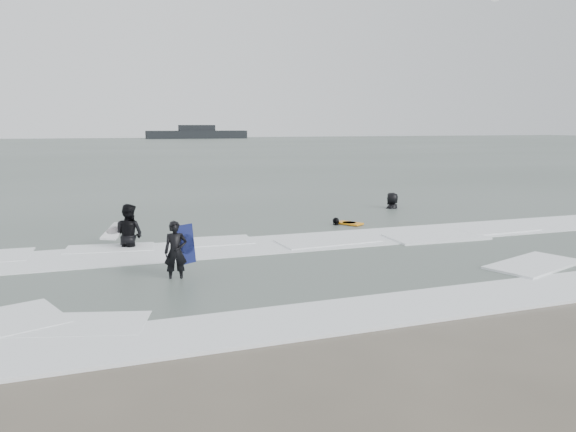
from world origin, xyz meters
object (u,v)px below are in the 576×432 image
object	(u,v)px
surfer_wading	(130,249)
vessel_horizon	(197,134)
surfer_right_far	(392,209)
surfer_centre	(177,281)
surfer_right_near	(336,227)

from	to	relation	value
surfer_wading	vessel_horizon	size ratio (longest dim) A/B	0.07
surfer_right_far	vessel_horizon	world-z (taller)	vessel_horizon
surfer_centre	surfer_wading	world-z (taller)	surfer_wading
surfer_centre	surfer_right_near	distance (m)	8.63
surfer_wading	surfer_right_near	distance (m)	7.61
surfer_centre	surfer_wading	bearing A→B (deg)	109.49
surfer_centre	vessel_horizon	distance (m)	145.65
surfer_right_far	vessel_horizon	size ratio (longest dim) A/B	0.07
surfer_centre	surfer_wading	xyz separation A→B (m)	(-0.83, 4.11, 0.00)
surfer_right_near	surfer_wading	bearing A→B (deg)	-30.28
surfer_right_far	surfer_wading	bearing A→B (deg)	-32.94
surfer_centre	surfer_right_far	world-z (taller)	surfer_right_far
vessel_horizon	surfer_centre	bearing A→B (deg)	-100.25
surfer_right_far	vessel_horizon	distance (m)	135.56
surfer_right_far	vessel_horizon	xyz separation A→B (m)	(15.18, 134.70, 1.39)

